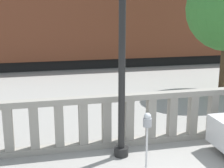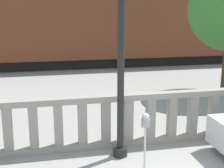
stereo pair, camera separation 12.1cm
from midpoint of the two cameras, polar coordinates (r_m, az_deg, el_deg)
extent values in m
cube|color=gray|center=(7.81, 5.42, -10.29)|extent=(15.94, 0.24, 0.14)
cube|color=gray|center=(7.42, 5.61, -2.29)|extent=(15.94, 0.24, 0.14)
cube|color=gray|center=(7.33, -18.04, -7.81)|extent=(0.20, 0.20, 0.99)
cube|color=gray|center=(7.28, -13.68, -7.64)|extent=(0.20, 0.20, 0.99)
cube|color=gray|center=(7.28, -9.30, -7.43)|extent=(0.20, 0.20, 0.99)
cube|color=gray|center=(7.32, -4.95, -7.17)|extent=(0.20, 0.20, 0.99)
cube|color=gray|center=(7.40, -0.67, -6.88)|extent=(0.20, 0.20, 0.99)
cube|color=gray|center=(7.52, 3.49, -6.56)|extent=(0.20, 0.20, 0.99)
cube|color=gray|center=(7.68, 7.49, -6.22)|extent=(0.20, 0.20, 0.99)
cube|color=gray|center=(7.88, 11.31, -5.87)|extent=(0.20, 0.20, 0.99)
cube|color=gray|center=(8.11, 14.92, -5.51)|extent=(0.20, 0.20, 0.99)
cube|color=gray|center=(8.36, 18.32, -5.15)|extent=(0.20, 0.20, 0.99)
cylinder|color=black|center=(7.18, 2.01, -12.21)|extent=(0.33, 0.33, 0.20)
cylinder|color=black|center=(6.46, 2.23, 12.47)|extent=(0.15, 0.15, 5.80)
cylinder|color=silver|center=(6.28, 6.58, -12.10)|extent=(0.04, 0.04, 1.02)
cylinder|color=gray|center=(6.05, 6.73, -7.01)|extent=(0.17, 0.17, 0.17)
sphere|color=#B2B7BC|center=(6.01, 6.76, -5.94)|extent=(0.14, 0.14, 0.14)
cube|color=black|center=(18.46, -0.33, 4.44)|extent=(19.37, 2.41, 0.55)
cube|color=brown|center=(18.25, -0.34, 10.18)|extent=(19.77, 3.01, 3.15)
cube|color=black|center=(33.89, -9.84, 8.46)|extent=(23.60, 2.21, 0.55)
cube|color=#4C5156|center=(33.78, -9.97, 11.56)|extent=(24.08, 2.76, 3.13)
cube|color=#4C5156|center=(35.77, 7.61, 14.74)|extent=(3.00, 2.48, 0.60)
camera|label=1|loc=(0.06, -89.58, 0.10)|focal=50.00mm
camera|label=2|loc=(0.06, 90.42, -0.10)|focal=50.00mm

